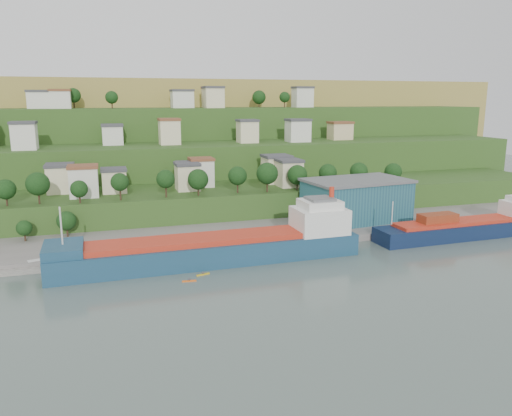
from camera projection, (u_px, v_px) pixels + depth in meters
name	position (u px, v px, depth m)	size (l,w,h in m)	color
ground	(233.00, 274.00, 113.26)	(500.00, 500.00, 0.00)	#4C5D56
quay	(276.00, 235.00, 145.14)	(220.00, 26.00, 4.00)	slate
hillside	(155.00, 172.00, 270.81)	(360.00, 210.24, 96.00)	#284719
cargo_ship_near	(220.00, 250.00, 121.06)	(74.58, 12.88, 19.13)	#153B51
cargo_ship_far	(470.00, 229.00, 143.46)	(55.16, 10.65, 14.92)	#0C1B36
warehouse	(356.00, 200.00, 153.97)	(32.92, 22.34, 12.80)	navy
dinghy	(38.00, 261.00, 116.62)	(4.44, 1.66, 0.89)	silver
kayak_orange	(189.00, 280.00, 108.43)	(3.14, 0.83, 0.78)	orange
kayak_yellow	(203.00, 274.00, 112.46)	(3.17, 1.40, 0.79)	gold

